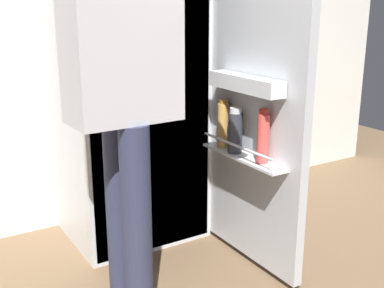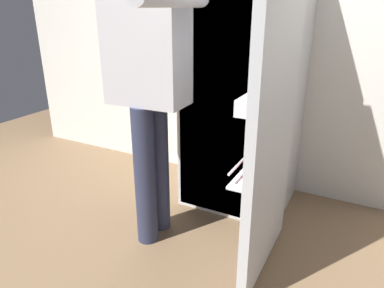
{
  "view_description": "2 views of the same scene",
  "coord_description": "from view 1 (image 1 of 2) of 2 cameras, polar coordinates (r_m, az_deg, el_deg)",
  "views": [
    {
      "loc": [
        -1.04,
        -1.8,
        1.25
      ],
      "look_at": [
        0.03,
        -0.06,
        0.65
      ],
      "focal_mm": 45.58,
      "sensor_mm": 36.0,
      "label": 1
    },
    {
      "loc": [
        0.74,
        -1.61,
        1.29
      ],
      "look_at": [
        -0.06,
        -0.07,
        0.61
      ],
      "focal_mm": 32.93,
      "sensor_mm": 36.0,
      "label": 2
    }
  ],
  "objects": [
    {
      "name": "ground_plane",
      "position": [
        2.42,
        -1.42,
        -14.81
      ],
      "size": [
        6.22,
        6.22,
        0.0
      ],
      "primitive_type": "plane",
      "color": "brown"
    },
    {
      "name": "refrigerator",
      "position": [
        2.55,
        -6.53,
        6.39
      ],
      "size": [
        0.73,
        1.24,
        1.63
      ],
      "color": "silver",
      "rests_on": "ground_plane"
    },
    {
      "name": "person",
      "position": [
        1.87,
        -7.81,
        7.54
      ],
      "size": [
        0.54,
        0.71,
        1.62
      ],
      "color": "#2D334C",
      "rests_on": "ground_plane"
    }
  ]
}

